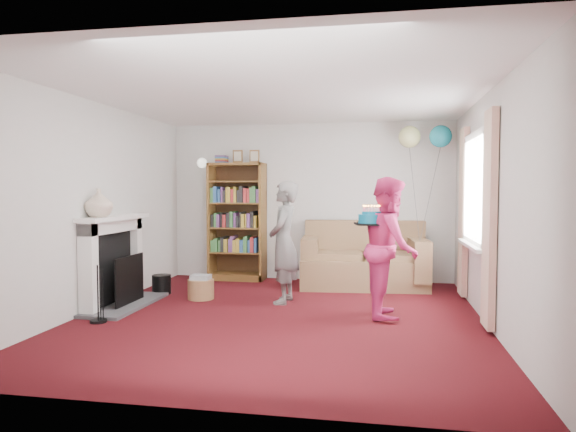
% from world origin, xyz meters
% --- Properties ---
extents(ground, '(5.00, 5.00, 0.00)m').
position_xyz_m(ground, '(0.00, 0.00, 0.00)').
color(ground, black).
rests_on(ground, ground).
extents(wall_back, '(4.50, 0.02, 2.50)m').
position_xyz_m(wall_back, '(0.00, 2.51, 1.25)').
color(wall_back, silver).
rests_on(wall_back, ground).
extents(wall_left, '(0.02, 5.00, 2.50)m').
position_xyz_m(wall_left, '(-2.26, 0.00, 1.25)').
color(wall_left, silver).
rests_on(wall_left, ground).
extents(wall_right, '(0.02, 5.00, 2.50)m').
position_xyz_m(wall_right, '(2.26, 0.00, 1.25)').
color(wall_right, silver).
rests_on(wall_right, ground).
extents(ceiling, '(4.50, 5.00, 0.01)m').
position_xyz_m(ceiling, '(0.00, 0.00, 2.50)').
color(ceiling, white).
rests_on(ceiling, wall_back).
extents(fireplace, '(0.55, 1.80, 1.12)m').
position_xyz_m(fireplace, '(-2.09, 0.19, 0.51)').
color(fireplace, '#3F3F42').
rests_on(fireplace, ground).
extents(window_bay, '(0.14, 2.02, 2.20)m').
position_xyz_m(window_bay, '(2.21, 0.60, 1.20)').
color(window_bay, white).
rests_on(window_bay, ground).
extents(wall_sconce, '(0.16, 0.23, 0.16)m').
position_xyz_m(wall_sconce, '(-1.75, 2.36, 1.88)').
color(wall_sconce, gold).
rests_on(wall_sconce, ground).
extents(bookcase, '(0.88, 0.42, 2.08)m').
position_xyz_m(bookcase, '(-1.14, 2.30, 0.92)').
color(bookcase, '#472B14').
rests_on(bookcase, ground).
extents(sofa, '(1.83, 0.97, 0.97)m').
position_xyz_m(sofa, '(0.88, 2.07, 0.36)').
color(sofa, brown).
rests_on(sofa, ground).
extents(wicker_basket, '(0.35, 0.35, 0.32)m').
position_xyz_m(wicker_basket, '(-1.21, 0.76, 0.14)').
color(wicker_basket, '#916444').
rests_on(wicker_basket, ground).
extents(person_striped, '(0.39, 0.58, 1.55)m').
position_xyz_m(person_striped, '(-0.09, 0.74, 0.78)').
color(person_striped, black).
rests_on(person_striped, ground).
extents(person_magenta, '(0.62, 0.79, 1.59)m').
position_xyz_m(person_magenta, '(1.23, 0.27, 0.80)').
color(person_magenta, '#CB2865').
rests_on(person_magenta, ground).
extents(birthday_cake, '(0.35, 0.35, 0.22)m').
position_xyz_m(birthday_cake, '(1.02, 0.20, 1.12)').
color(birthday_cake, black).
rests_on(birthday_cake, ground).
extents(balloons, '(0.76, 0.50, 1.70)m').
position_xyz_m(balloons, '(1.75, 2.13, 2.22)').
color(balloons, '#3F3F3F').
rests_on(balloons, ground).
extents(mantel_vase, '(0.41, 0.41, 0.33)m').
position_xyz_m(mantel_vase, '(-2.12, -0.15, 1.29)').
color(mantel_vase, beige).
rests_on(mantel_vase, fireplace).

